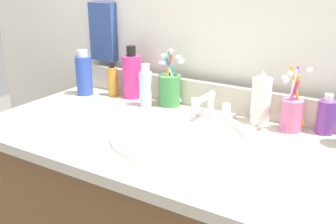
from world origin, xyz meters
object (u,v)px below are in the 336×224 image
(hand_towel, at_px, (103,32))
(cup_green, at_px, (170,89))
(faucet, at_px, (210,108))
(cup_pink, at_px, (291,112))
(bottle_gel_clear, at_px, (146,87))
(bottle_shampoo_blue, at_px, (84,74))
(bottle_oil_amber, at_px, (113,81))
(bottle_lotion_white, at_px, (261,100))
(bottle_soap_pink, at_px, (132,75))
(bottle_cream_purple, at_px, (326,116))

(hand_towel, xyz_separation_m, cup_green, (0.34, -0.06, -0.16))
(faucet, bearing_deg, cup_pink, 2.59)
(bottle_gel_clear, bearing_deg, cup_pink, 3.83)
(faucet, xyz_separation_m, bottle_shampoo_blue, (-0.51, -0.03, 0.05))
(bottle_gel_clear, distance_m, bottle_oil_amber, 0.17)
(hand_towel, height_order, bottle_lotion_white, hand_towel)
(bottle_soap_pink, distance_m, bottle_lotion_white, 0.49)
(bottle_gel_clear, distance_m, bottle_shampoo_blue, 0.27)
(bottle_gel_clear, bearing_deg, bottle_lotion_white, 6.89)
(bottle_gel_clear, distance_m, bottle_lotion_white, 0.40)
(bottle_shampoo_blue, height_order, cup_pink, cup_pink)
(bottle_gel_clear, xyz_separation_m, cup_pink, (0.49, 0.03, -0.01))
(bottle_lotion_white, distance_m, cup_green, 0.33)
(hand_towel, bearing_deg, cup_green, -10.43)
(bottle_oil_amber, bearing_deg, hand_towel, 142.01)
(bottle_gel_clear, relative_size, cup_pink, 0.75)
(bottle_cream_purple, distance_m, cup_pink, 0.10)
(faucet, bearing_deg, bottle_soap_pink, 174.26)
(faucet, height_order, bottle_shampoo_blue, bottle_shampoo_blue)
(bottle_gel_clear, relative_size, bottle_soap_pink, 0.77)
(faucet, xyz_separation_m, cup_green, (-0.17, 0.03, 0.03))
(bottle_cream_purple, bearing_deg, bottle_gel_clear, -173.63)
(cup_pink, bearing_deg, bottle_cream_purple, 19.49)
(bottle_oil_amber, relative_size, bottle_cream_purple, 1.08)
(cup_pink, bearing_deg, bottle_gel_clear, -176.17)
(bottle_oil_amber, bearing_deg, bottle_shampoo_blue, -156.10)
(bottle_shampoo_blue, bearing_deg, bottle_cream_purple, 5.11)
(hand_towel, xyz_separation_m, bottle_soap_pink, (0.17, -0.06, -0.14))
(faucet, xyz_separation_m, bottle_cream_purple, (0.35, 0.04, 0.02))
(hand_towel, height_order, bottle_gel_clear, hand_towel)
(hand_towel, height_order, bottle_cream_purple, hand_towel)
(faucet, bearing_deg, hand_towel, 169.91)
(faucet, relative_size, cup_green, 0.81)
(cup_green, bearing_deg, faucet, -9.43)
(bottle_oil_amber, bearing_deg, faucet, -1.66)
(bottle_soap_pink, relative_size, bottle_cream_purple, 1.62)
(bottle_gel_clear, bearing_deg, faucet, 5.16)
(faucet, relative_size, cup_pink, 0.81)
(bottle_oil_amber, height_order, cup_pink, cup_pink)
(bottle_shampoo_blue, distance_m, cup_green, 0.34)
(bottle_cream_purple, bearing_deg, faucet, -172.81)
(faucet, distance_m, bottle_oil_amber, 0.41)
(bottle_lotion_white, xyz_separation_m, cup_pink, (0.10, -0.01, -0.02))
(bottle_lotion_white, relative_size, cup_green, 0.85)
(hand_towel, relative_size, bottle_soap_pink, 1.15)
(bottle_soap_pink, height_order, bottle_oil_amber, bottle_soap_pink)
(bottle_lotion_white, height_order, bottle_oil_amber, bottle_lotion_white)
(hand_towel, height_order, bottle_shampoo_blue, hand_towel)
(bottle_shampoo_blue, relative_size, cup_pink, 0.86)
(hand_towel, bearing_deg, bottle_cream_purple, -3.13)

